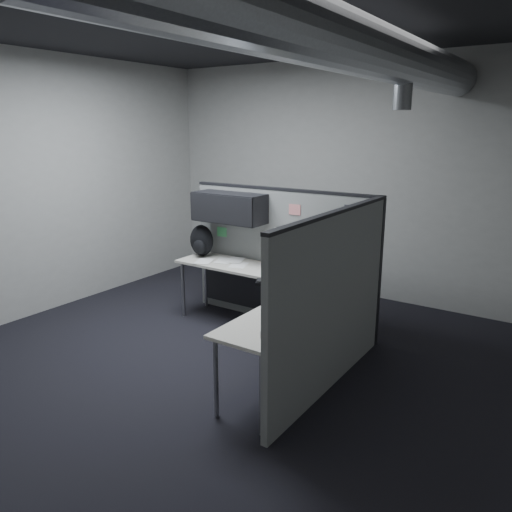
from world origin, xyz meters
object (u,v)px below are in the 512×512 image
Objects in this scene: desk at (271,290)px; phone at (288,313)px; keyboard at (278,282)px; backpack at (201,241)px; monitor at (329,260)px.

desk is 8.82× the size of phone.
keyboard reaches higher than desk.
keyboard is at bearing 124.15° from phone.
backpack is at bearing 146.33° from phone.
backpack is at bearing -179.59° from keyboard.
desk is at bearing 164.45° from keyboard.
desk is at bearing -22.65° from backpack.
monitor is 1.15× the size of keyboard.
phone is (0.70, -0.84, 0.16)m from desk.
keyboard is at bearing -132.13° from monitor.
monitor reaches higher than backpack.
monitor is at bearing -10.48° from backpack.
keyboard is 1.24× the size of backpack.
keyboard is 0.92m from phone.
backpack reaches higher than desk.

